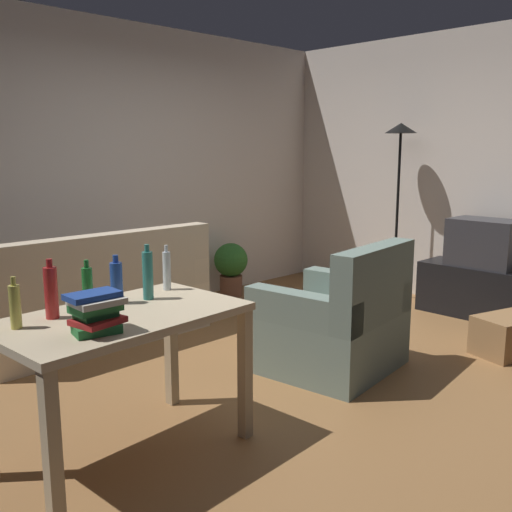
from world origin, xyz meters
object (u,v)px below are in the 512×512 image
Objects in this scene: bottle_tall at (148,275)px; bottle_clear at (167,270)px; tv at (484,243)px; bottle_blue at (116,282)px; armchair at (336,325)px; potted_plant at (231,265)px; bottle_red at (51,292)px; desk at (122,335)px; torchiere_lamp at (399,163)px; bottle_squat at (15,306)px; tv_stand at (481,291)px; couch at (94,304)px; book_stack at (96,312)px; bottle_green at (88,288)px; storage_box at (508,336)px.

bottle_clear is (0.20, 0.10, -0.02)m from bottle_tall.
bottle_blue reaches higher than tv.
armchair is at bearing -5.61° from bottle_tall.
potted_plant is 1.98× the size of bottle_red.
tv is at bearing -5.65° from desk.
torchiere_lamp reaches higher than bottle_blue.
tv_stand is at bearing -3.70° from bottle_squat.
torchiere_lamp is 3.18× the size of potted_plant.
bottle_tall is (-3.49, 0.29, 0.65)m from tv_stand.
bottle_clear is at bearing 83.25° from tv_stand.
potted_plant is (2.59, 2.07, -0.32)m from desk.
torchiere_lamp is 2.43m from armchair.
bottle_squat reaches higher than couch.
bottle_blue is (-0.72, -1.58, 0.57)m from couch.
armchair is 4.16× the size of book_stack.
bottle_squat is at bearing -168.32° from bottle_red.
tv_stand is at bearing 168.68° from armchair.
bottle_blue is at bearing -170.64° from torchiere_lamp.
desk is 0.52m from bottle_squat.
bottle_squat is 0.38m from book_stack.
bottle_squat is 0.80× the size of bottle_tall.
bottle_clear is at bearing 7.35° from bottle_squat.
potted_plant is (1.79, 0.31, 0.02)m from couch.
potted_plant is 3.09m from bottle_tall.
bottle_green is at bearing 60.86° from couch.
bottle_squat is at bearing 52.25° from couch.
bottle_clear is at bearing -18.30° from armchair.
desk is 0.37m from book_stack.
bottle_green and bottle_blue have the same top height.
bottle_red is at bearing 85.58° from tv.
couch is 3.53m from tv.
bottle_red is 0.53m from bottle_tall.
bottle_green reaches higher than storage_box.
bottle_blue is at bearing 84.84° from tv_stand.
bottle_green is at bearing 162.91° from storage_box.
desk reaches higher than tv_stand.
tv is 2.06m from armchair.
tv_stand is at bearing 0.56° from book_stack.
storage_box is (-0.85, -0.60, -0.09)m from tv_stand.
desk reaches higher than potted_plant.
book_stack is at bearing -148.05° from bottle_clear.
tv_stand is 1.93× the size of potted_plant.
bottle_blue is (-1.64, 0.19, 0.55)m from armchair.
bottle_red is at bearing 146.78° from desk.
tv is 4.22m from bottle_squat.
desk is (-3.74, 0.15, 0.41)m from tv_stand.
bottle_red reaches higher than couch.
bottle_green is at bearing 66.78° from book_stack.
couch is 3.50m from tv_stand.
desk is at bearing 87.66° from tv_stand.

